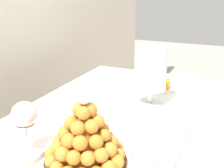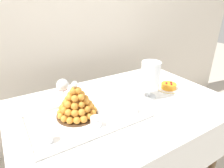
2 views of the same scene
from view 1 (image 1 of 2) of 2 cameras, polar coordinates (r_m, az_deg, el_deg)
The scene contains 8 objects.
buffet_table at distance 1.17m, azimuth 3.19°, elevation -12.12°, with size 1.42×0.94×0.79m.
serving_tray at distance 0.89m, azimuth -0.65°, elevation -14.51°, with size 0.68×0.38×0.02m.
croquembouche at distance 0.83m, azimuth -5.30°, elevation -10.47°, with size 0.24×0.24×0.22m.
dessert_cup_mid_left at distance 0.85m, azimuth 5.76°, elevation -14.30°, with size 0.06×0.06×0.05m.
dessert_cup_centre at distance 1.07m, azimuth 9.50°, elevation -7.24°, with size 0.06×0.06×0.05m.
macaron_goblet at distance 1.25m, azimuth 7.73°, elevation 3.06°, with size 0.13×0.13×0.27m.
fruit_tart_plate at distance 1.49m, azimuth 9.34°, elevation -0.24°, with size 0.20×0.20×0.06m.
wine_glass at distance 0.92m, azimuth -16.78°, elevation -6.09°, with size 0.08×0.08×0.17m.
Camera 1 is at (-0.94, -0.35, 1.28)m, focal length 46.60 mm.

